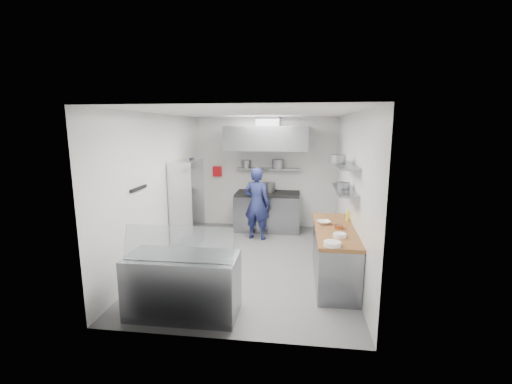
# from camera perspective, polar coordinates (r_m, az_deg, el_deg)

# --- Properties ---
(floor) EXTENTS (5.00, 5.00, 0.00)m
(floor) POSITION_cam_1_polar(r_m,az_deg,el_deg) (6.75, -0.66, -11.44)
(floor) COLOR #565658
(floor) RESTS_ON ground
(ceiling) EXTENTS (5.00, 5.00, 0.00)m
(ceiling) POSITION_cam_1_polar(r_m,az_deg,el_deg) (6.26, -0.72, 13.04)
(ceiling) COLOR silver
(ceiling) RESTS_ON wall_back
(wall_back) EXTENTS (3.60, 2.80, 0.02)m
(wall_back) POSITION_cam_1_polar(r_m,az_deg,el_deg) (8.81, 1.57, 3.24)
(wall_back) COLOR white
(wall_back) RESTS_ON floor
(wall_front) EXTENTS (3.60, 2.80, 0.02)m
(wall_front) POSITION_cam_1_polar(r_m,az_deg,el_deg) (3.96, -5.73, -6.15)
(wall_front) COLOR white
(wall_front) RESTS_ON floor
(wall_left) EXTENTS (2.80, 5.00, 0.02)m
(wall_left) POSITION_cam_1_polar(r_m,az_deg,el_deg) (6.84, -15.79, 0.66)
(wall_left) COLOR white
(wall_left) RESTS_ON floor
(wall_right) EXTENTS (2.80, 5.00, 0.02)m
(wall_right) POSITION_cam_1_polar(r_m,az_deg,el_deg) (6.37, 15.58, -0.05)
(wall_right) COLOR white
(wall_right) RESTS_ON floor
(gas_range) EXTENTS (1.60, 0.80, 0.90)m
(gas_range) POSITION_cam_1_polar(r_m,az_deg,el_deg) (8.59, 1.93, -3.41)
(gas_range) COLOR gray
(gas_range) RESTS_ON floor
(cooktop) EXTENTS (1.57, 0.78, 0.06)m
(cooktop) POSITION_cam_1_polar(r_m,az_deg,el_deg) (8.48, 1.96, -0.27)
(cooktop) COLOR black
(cooktop) RESTS_ON gas_range
(stock_pot_left) EXTENTS (0.26, 0.26, 0.20)m
(stock_pot_left) POSITION_cam_1_polar(r_m,az_deg,el_deg) (8.63, 0.09, 0.81)
(stock_pot_left) COLOR slate
(stock_pot_left) RESTS_ON cooktop
(stock_pot_mid) EXTENTS (0.32, 0.32, 0.24)m
(stock_pot_mid) POSITION_cam_1_polar(r_m,az_deg,el_deg) (8.52, 2.12, 0.81)
(stock_pot_mid) COLOR slate
(stock_pot_mid) RESTS_ON cooktop
(over_range_shelf) EXTENTS (1.60, 0.30, 0.04)m
(over_range_shelf) POSITION_cam_1_polar(r_m,az_deg,el_deg) (8.63, 2.13, 3.88)
(over_range_shelf) COLOR gray
(over_range_shelf) RESTS_ON wall_back
(shelf_pot_a) EXTENTS (0.26, 0.26, 0.18)m
(shelf_pot_a) POSITION_cam_1_polar(r_m,az_deg,el_deg) (8.82, -1.61, 4.75)
(shelf_pot_a) COLOR slate
(shelf_pot_a) RESTS_ON over_range_shelf
(shelf_pot_b) EXTENTS (0.30, 0.30, 0.22)m
(shelf_pot_b) POSITION_cam_1_polar(r_m,az_deg,el_deg) (8.48, 3.68, 4.63)
(shelf_pot_b) COLOR slate
(shelf_pot_b) RESTS_ON over_range_shelf
(extractor_hood) EXTENTS (1.90, 1.15, 0.55)m
(extractor_hood) POSITION_cam_1_polar(r_m,az_deg,el_deg) (8.16, 1.90, 8.98)
(extractor_hood) COLOR gray
(extractor_hood) RESTS_ON wall_back
(hood_duct) EXTENTS (0.55, 0.55, 0.24)m
(hood_duct) POSITION_cam_1_polar(r_m,az_deg,el_deg) (8.38, 2.07, 11.63)
(hood_duct) COLOR slate
(hood_duct) RESTS_ON extractor_hood
(red_firebox) EXTENTS (0.22, 0.10, 0.26)m
(red_firebox) POSITION_cam_1_polar(r_m,az_deg,el_deg) (8.96, -6.46, 3.43)
(red_firebox) COLOR red
(red_firebox) RESTS_ON wall_back
(chef) EXTENTS (0.69, 0.53, 1.67)m
(chef) POSITION_cam_1_polar(r_m,az_deg,el_deg) (7.82, 0.13, -1.92)
(chef) COLOR #1A2050
(chef) RESTS_ON floor
(wire_rack) EXTENTS (0.50, 0.90, 1.85)m
(wire_rack) POSITION_cam_1_polar(r_m,az_deg,el_deg) (7.57, -11.37, -1.86)
(wire_rack) COLOR silver
(wire_rack) RESTS_ON floor
(rack_bin_a) EXTENTS (0.15, 0.18, 0.16)m
(rack_bin_a) POSITION_cam_1_polar(r_m,az_deg,el_deg) (7.73, -10.99, -2.53)
(rack_bin_a) COLOR white
(rack_bin_a) RESTS_ON wire_rack
(rack_bin_b) EXTENTS (0.14, 0.18, 0.16)m
(rack_bin_b) POSITION_cam_1_polar(r_m,az_deg,el_deg) (7.95, -10.37, 1.53)
(rack_bin_b) COLOR yellow
(rack_bin_b) RESTS_ON wire_rack
(rack_jar) EXTENTS (0.10, 0.10, 0.18)m
(rack_jar) POSITION_cam_1_polar(r_m,az_deg,el_deg) (7.66, -10.64, 4.95)
(rack_jar) COLOR black
(rack_jar) RESTS_ON wire_rack
(knife_strip) EXTENTS (0.04, 0.55, 0.05)m
(knife_strip) POSITION_cam_1_polar(r_m,az_deg,el_deg) (6.00, -18.98, 0.57)
(knife_strip) COLOR black
(knife_strip) RESTS_ON wall_left
(prep_counter_base) EXTENTS (0.62, 2.00, 0.84)m
(prep_counter_base) POSITION_cam_1_polar(r_m,az_deg,el_deg) (6.01, 12.85, -10.27)
(prep_counter_base) COLOR gray
(prep_counter_base) RESTS_ON floor
(prep_counter_top) EXTENTS (0.65, 2.04, 0.06)m
(prep_counter_top) POSITION_cam_1_polar(r_m,az_deg,el_deg) (5.87, 13.03, -6.16)
(prep_counter_top) COLOR brown
(prep_counter_top) RESTS_ON prep_counter_base
(plate_stack_a) EXTENTS (0.25, 0.25, 0.06)m
(plate_stack_a) POSITION_cam_1_polar(r_m,az_deg,el_deg) (5.00, 12.59, -8.40)
(plate_stack_a) COLOR white
(plate_stack_a) RESTS_ON prep_counter_top
(plate_stack_b) EXTENTS (0.20, 0.20, 0.06)m
(plate_stack_b) POSITION_cam_1_polar(r_m,az_deg,el_deg) (5.40, 13.78, -7.02)
(plate_stack_b) COLOR white
(plate_stack_b) RESTS_ON prep_counter_top
(copper_pan) EXTENTS (0.15, 0.15, 0.06)m
(copper_pan) POSITION_cam_1_polar(r_m,az_deg,el_deg) (5.85, 13.64, -5.64)
(copper_pan) COLOR #B45F32
(copper_pan) RESTS_ON prep_counter_top
(squeeze_bottle) EXTENTS (0.06, 0.06, 0.18)m
(squeeze_bottle) POSITION_cam_1_polar(r_m,az_deg,el_deg) (6.36, 15.03, -3.83)
(squeeze_bottle) COLOR yellow
(squeeze_bottle) RESTS_ON prep_counter_top
(mixing_bowl) EXTENTS (0.28, 0.28, 0.06)m
(mixing_bowl) POSITION_cam_1_polar(r_m,az_deg,el_deg) (6.06, 11.22, -4.98)
(mixing_bowl) COLOR white
(mixing_bowl) RESTS_ON prep_counter_top
(wall_shelf_lower) EXTENTS (0.30, 1.30, 0.04)m
(wall_shelf_lower) POSITION_cam_1_polar(r_m,az_deg,el_deg) (6.03, 14.52, 0.39)
(wall_shelf_lower) COLOR gray
(wall_shelf_lower) RESTS_ON wall_right
(wall_shelf_upper) EXTENTS (0.30, 1.30, 0.04)m
(wall_shelf_upper) POSITION_cam_1_polar(r_m,az_deg,el_deg) (5.98, 14.71, 4.35)
(wall_shelf_upper) COLOR gray
(wall_shelf_upper) RESTS_ON wall_right
(shelf_pot_c) EXTENTS (0.24, 0.24, 0.10)m
(shelf_pot_c) POSITION_cam_1_polar(r_m,az_deg,el_deg) (6.05, 14.26, 1.10)
(shelf_pot_c) COLOR slate
(shelf_pot_c) RESTS_ON wall_shelf_lower
(shelf_pot_d) EXTENTS (0.29, 0.29, 0.14)m
(shelf_pot_d) POSITION_cam_1_polar(r_m,az_deg,el_deg) (6.12, 13.42, 5.40)
(shelf_pot_d) COLOR slate
(shelf_pot_d) RESTS_ON wall_shelf_upper
(display_case) EXTENTS (1.50, 0.70, 0.85)m
(display_case) POSITION_cam_1_polar(r_m,az_deg,el_deg) (4.95, -12.05, -14.94)
(display_case) COLOR gray
(display_case) RESTS_ON floor
(display_glass) EXTENTS (1.47, 0.19, 0.42)m
(display_glass) POSITION_cam_1_polar(r_m,az_deg,el_deg) (4.60, -12.86, -8.29)
(display_glass) COLOR silver
(display_glass) RESTS_ON display_case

